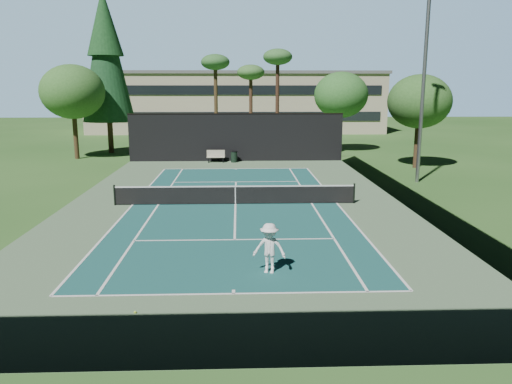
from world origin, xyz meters
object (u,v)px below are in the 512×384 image
tennis_ball_b (163,196)px  tennis_ball_d (184,196)px  trash_bin (234,157)px  tennis_net (235,194)px  tennis_ball_c (273,197)px  player (269,248)px  tennis_ball_a (135,312)px  park_bench (216,156)px

tennis_ball_b → tennis_ball_d: tennis_ball_b is taller
trash_bin → tennis_net: bearing=-89.3°
tennis_ball_c → tennis_ball_d: 5.13m
tennis_net → tennis_ball_d: (-2.96, 2.14, -0.53)m
player → tennis_ball_a: (-3.91, -2.98, -0.83)m
tennis_ball_c → trash_bin: 13.81m
tennis_ball_c → trash_bin: trash_bin is taller
tennis_ball_a → park_bench: (1.01, 28.46, 0.51)m
player → tennis_ball_b: (-5.36, 12.21, -0.83)m
player → park_bench: (-2.91, 25.48, -0.32)m
trash_bin → player: bearing=-86.9°
tennis_ball_c → park_bench: (-3.87, 13.65, 0.51)m
tennis_ball_b → trash_bin: 13.82m
park_bench → tennis_ball_d: bearing=-95.4°
tennis_net → park_bench: 15.45m
tennis_ball_d → player: bearing=-71.3°
park_bench → tennis_ball_a: bearing=-92.0°
tennis_net → park_bench: tennis_net is taller
tennis_net → tennis_ball_d: bearing=144.1°
tennis_net → tennis_ball_c: size_ratio=173.01×
tennis_net → tennis_ball_a: tennis_net is taller
tennis_ball_a → trash_bin: 28.54m
tennis_ball_b → trash_bin: (3.98, 13.22, 0.44)m
player → tennis_ball_a: size_ratio=22.64×
tennis_ball_a → park_bench: park_bench is taller
tennis_ball_a → tennis_net: bearing=78.3°
tennis_ball_d → trash_bin: trash_bin is taller
tennis_ball_c → tennis_ball_d: bearing=175.2°
trash_bin → tennis_ball_c: bearing=-80.2°
tennis_ball_b → tennis_ball_d: (1.21, 0.05, -0.00)m
tennis_ball_b → park_bench: size_ratio=0.05×
tennis_ball_a → tennis_ball_b: 15.27m
tennis_net → tennis_ball_d: tennis_net is taller
tennis_ball_c → tennis_ball_b: bearing=176.5°
tennis_ball_b → trash_bin: trash_bin is taller
tennis_net → player: player is taller
tennis_ball_d → park_bench: (1.25, 13.22, 0.52)m
tennis_ball_d → trash_bin: (2.77, 13.18, 0.45)m
tennis_ball_d → park_bench: size_ratio=0.04×
tennis_net → park_bench: bearing=96.4°
player → tennis_ball_a: bearing=-128.8°
tennis_ball_b → park_bench: 13.50m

